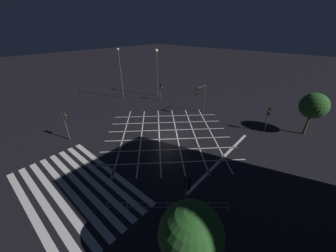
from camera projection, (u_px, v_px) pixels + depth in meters
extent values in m
plane|color=black|center=(168.00, 134.00, 23.30)|extent=(200.00, 200.00, 0.00)
cube|color=silver|center=(108.00, 169.00, 17.61)|extent=(12.31, 0.50, 0.01)
cube|color=silver|center=(99.00, 174.00, 17.02)|extent=(12.31, 0.50, 0.01)
cube|color=silver|center=(90.00, 179.00, 16.42)|extent=(12.31, 0.50, 0.01)
cube|color=silver|center=(80.00, 185.00, 15.82)|extent=(12.31, 0.50, 0.01)
cube|color=silver|center=(69.00, 191.00, 15.23)|extent=(12.31, 0.50, 0.01)
cube|color=silver|center=(58.00, 198.00, 14.63)|extent=(12.31, 0.50, 0.01)
cube|color=silver|center=(45.00, 205.00, 14.03)|extent=(12.31, 0.50, 0.01)
cube|color=silver|center=(31.00, 213.00, 13.44)|extent=(12.31, 0.50, 0.01)
cube|color=silver|center=(172.00, 162.00, 18.48)|extent=(10.73, 10.73, 0.01)
cube|color=silver|center=(124.00, 136.00, 22.99)|extent=(10.73, 10.73, 0.01)
cube|color=silver|center=(170.00, 150.00, 20.41)|extent=(10.73, 10.73, 0.01)
cube|color=silver|center=(142.00, 135.00, 23.12)|extent=(10.73, 10.73, 0.01)
cube|color=silver|center=(169.00, 139.00, 22.34)|extent=(10.73, 10.73, 0.01)
cube|color=silver|center=(159.00, 135.00, 23.24)|extent=(10.73, 10.73, 0.01)
cube|color=silver|center=(167.00, 130.00, 24.27)|extent=(10.73, 10.73, 0.01)
cube|color=silver|center=(177.00, 134.00, 23.36)|extent=(10.73, 10.73, 0.01)
cube|color=silver|center=(167.00, 122.00, 26.19)|extent=(10.73, 10.73, 0.01)
cube|color=silver|center=(194.00, 133.00, 23.49)|extent=(10.73, 10.73, 0.01)
cube|color=silver|center=(166.00, 116.00, 28.12)|extent=(10.73, 10.73, 0.01)
cube|color=silver|center=(211.00, 133.00, 23.61)|extent=(10.73, 10.73, 0.01)
cube|color=silver|center=(222.00, 159.00, 19.02)|extent=(0.30, 12.31, 0.01)
cylinder|color=#424244|center=(186.00, 201.00, 12.11)|extent=(0.11, 0.11, 3.81)
cube|color=black|center=(188.00, 183.00, 11.54)|extent=(0.28, 0.16, 0.90)
sphere|color=black|center=(189.00, 179.00, 11.47)|extent=(0.18, 0.18, 0.18)
sphere|color=black|center=(189.00, 182.00, 11.61)|extent=(0.18, 0.18, 0.18)
sphere|color=green|center=(189.00, 186.00, 11.76)|extent=(0.18, 0.18, 0.18)
cube|color=black|center=(187.00, 184.00, 11.48)|extent=(0.36, 0.02, 0.98)
cylinder|color=#424244|center=(267.00, 120.00, 23.12)|extent=(0.11, 0.11, 3.34)
cube|color=black|center=(269.00, 112.00, 22.48)|extent=(0.28, 0.16, 0.90)
sphere|color=black|center=(269.00, 110.00, 22.27)|extent=(0.18, 0.18, 0.18)
sphere|color=orange|center=(269.00, 112.00, 22.41)|extent=(0.18, 0.18, 0.18)
sphere|color=black|center=(268.00, 114.00, 22.55)|extent=(0.18, 0.18, 0.18)
cube|color=black|center=(269.00, 111.00, 22.54)|extent=(0.36, 0.02, 0.98)
cylinder|color=#424244|center=(161.00, 92.00, 33.23)|extent=(0.11, 0.11, 3.24)
cube|color=black|center=(161.00, 86.00, 32.63)|extent=(0.16, 0.28, 0.90)
sphere|color=black|center=(161.00, 84.00, 32.42)|extent=(0.18, 0.18, 0.18)
sphere|color=black|center=(161.00, 86.00, 32.56)|extent=(0.18, 0.18, 0.18)
sphere|color=green|center=(161.00, 88.00, 32.70)|extent=(0.18, 0.18, 0.18)
cube|color=black|center=(161.00, 86.00, 32.68)|extent=(0.02, 0.36, 0.98)
cylinder|color=#424244|center=(204.00, 99.00, 28.48)|extent=(0.11, 0.11, 4.39)
cylinder|color=#424244|center=(201.00, 87.00, 26.82)|extent=(0.09, 2.14, 0.09)
cube|color=black|center=(197.00, 92.00, 26.32)|extent=(0.28, 0.16, 0.90)
sphere|color=black|center=(197.00, 90.00, 26.10)|extent=(0.18, 0.18, 0.18)
sphere|color=orange|center=(197.00, 92.00, 26.24)|extent=(0.18, 0.18, 0.18)
sphere|color=black|center=(197.00, 94.00, 26.38)|extent=(0.18, 0.18, 0.18)
cube|color=black|center=(197.00, 91.00, 26.38)|extent=(0.36, 0.02, 0.98)
cylinder|color=#424244|center=(66.00, 126.00, 21.45)|extent=(0.11, 0.11, 3.55)
cube|color=black|center=(64.00, 116.00, 20.94)|extent=(0.28, 0.16, 0.90)
sphere|color=black|center=(65.00, 113.00, 20.87)|extent=(0.18, 0.18, 0.18)
sphere|color=orange|center=(65.00, 115.00, 21.01)|extent=(0.18, 0.18, 0.18)
sphere|color=black|center=(66.00, 118.00, 21.15)|extent=(0.18, 0.18, 0.18)
cube|color=black|center=(64.00, 116.00, 20.88)|extent=(0.36, 0.02, 0.98)
cylinder|color=#424244|center=(121.00, 76.00, 33.10)|extent=(0.14, 0.14, 8.44)
sphere|color=#F9E0B2|center=(118.00, 49.00, 31.06)|extent=(0.41, 0.41, 0.41)
cylinder|color=#424244|center=(157.00, 75.00, 34.38)|extent=(0.14, 0.14, 8.02)
sphere|color=#F9E0B2|center=(156.00, 51.00, 32.41)|extent=(0.62, 0.62, 0.62)
sphere|color=#285B23|center=(191.00, 234.00, 8.30)|extent=(2.97, 2.97, 2.97)
cylinder|color=brown|center=(307.00, 125.00, 22.78)|extent=(0.26, 0.26, 2.65)
sphere|color=#285B23|center=(314.00, 106.00, 21.63)|extent=(2.99, 2.99, 2.99)
cylinder|color=#9EA0A5|center=(108.00, 208.00, 13.24)|extent=(0.05, 0.05, 1.05)
cylinder|color=#9EA0A5|center=(128.00, 208.00, 13.24)|extent=(0.05, 0.05, 1.05)
cylinder|color=#9EA0A5|center=(148.00, 208.00, 13.24)|extent=(0.05, 0.05, 1.05)
cylinder|color=#9EA0A5|center=(168.00, 208.00, 13.24)|extent=(0.05, 0.05, 1.05)
cylinder|color=#9EA0A5|center=(188.00, 208.00, 13.24)|extent=(0.05, 0.05, 1.05)
cylinder|color=#9EA0A5|center=(208.00, 208.00, 13.24)|extent=(0.05, 0.05, 1.05)
cylinder|color=#9EA0A5|center=(228.00, 208.00, 13.24)|extent=(0.05, 0.05, 1.05)
cylinder|color=#9EA0A5|center=(168.00, 203.00, 13.01)|extent=(6.44, 5.67, 0.04)
cylinder|color=#9EA0A5|center=(168.00, 207.00, 13.22)|extent=(6.44, 5.67, 0.04)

